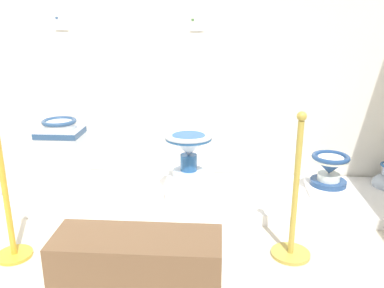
{
  "coord_description": "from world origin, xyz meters",
  "views": [
    {
      "loc": [
        2.22,
        -0.84,
        1.59
      ],
      "look_at": [
        1.98,
        2.51,
        0.53
      ],
      "focal_mm": 38.15,
      "sensor_mm": 36.0,
      "label": 1
    }
  ],
  "objects_px": {
    "stanchion_post_near_right": "(293,217)",
    "museum_bench": "(138,267)",
    "antique_toilet_tall_cobalt": "(61,141)",
    "plinth_block_leftmost": "(189,186)",
    "plinth_block_tall_cobalt": "(64,173)",
    "antique_toilet_leftmost": "(189,147)",
    "info_placard_second": "(197,24)",
    "stanchion_post_near_left": "(9,216)",
    "antique_toilet_central_ornate": "(330,167)",
    "info_placard_first": "(61,22)",
    "plinth_block_central_ornate": "(327,188)"
  },
  "relations": [
    {
      "from": "stanchion_post_near_right",
      "to": "museum_bench",
      "type": "height_order",
      "value": "stanchion_post_near_right"
    },
    {
      "from": "antique_toilet_tall_cobalt",
      "to": "plinth_block_leftmost",
      "type": "height_order",
      "value": "antique_toilet_tall_cobalt"
    },
    {
      "from": "plinth_block_tall_cobalt",
      "to": "antique_toilet_leftmost",
      "type": "distance_m",
      "value": 1.24
    },
    {
      "from": "antique_toilet_tall_cobalt",
      "to": "info_placard_second",
      "type": "relative_size",
      "value": 3.57
    },
    {
      "from": "info_placard_second",
      "to": "stanchion_post_near_left",
      "type": "distance_m",
      "value": 2.22
    },
    {
      "from": "antique_toilet_central_ornate",
      "to": "museum_bench",
      "type": "height_order",
      "value": "antique_toilet_central_ornate"
    },
    {
      "from": "antique_toilet_leftmost",
      "to": "stanchion_post_near_left",
      "type": "xyz_separation_m",
      "value": [
        -1.14,
        -0.92,
        -0.21
      ]
    },
    {
      "from": "stanchion_post_near_left",
      "to": "museum_bench",
      "type": "relative_size",
      "value": 1.03
    },
    {
      "from": "plinth_block_tall_cobalt",
      "to": "stanchion_post_near_right",
      "type": "bearing_deg",
      "value": -25.7
    },
    {
      "from": "stanchion_post_near_left",
      "to": "museum_bench",
      "type": "xyz_separation_m",
      "value": [
        0.94,
        -0.36,
        -0.11
      ]
    },
    {
      "from": "antique_toilet_leftmost",
      "to": "info_placard_second",
      "type": "distance_m",
      "value": 1.12
    },
    {
      "from": "antique_toilet_leftmost",
      "to": "antique_toilet_central_ornate",
      "type": "xyz_separation_m",
      "value": [
        1.23,
        0.13,
        -0.2
      ]
    },
    {
      "from": "antique_toilet_leftmost",
      "to": "info_placard_first",
      "type": "xyz_separation_m",
      "value": [
        -1.21,
        0.52,
        1.01
      ]
    },
    {
      "from": "plinth_block_tall_cobalt",
      "to": "antique_toilet_leftmost",
      "type": "height_order",
      "value": "antique_toilet_leftmost"
    },
    {
      "from": "info_placard_second",
      "to": "antique_toilet_central_ornate",
      "type": "bearing_deg",
      "value": -18.26
    },
    {
      "from": "museum_bench",
      "to": "plinth_block_central_ornate",
      "type": "bearing_deg",
      "value": 44.54
    },
    {
      "from": "plinth_block_tall_cobalt",
      "to": "antique_toilet_tall_cobalt",
      "type": "xyz_separation_m",
      "value": [
        0.0,
        0.0,
        0.31
      ]
    },
    {
      "from": "plinth_block_tall_cobalt",
      "to": "info_placard_second",
      "type": "height_order",
      "value": "info_placard_second"
    },
    {
      "from": "info_placard_first",
      "to": "plinth_block_leftmost",
      "type": "bearing_deg",
      "value": -23.22
    },
    {
      "from": "antique_toilet_central_ornate",
      "to": "stanchion_post_near_left",
      "type": "height_order",
      "value": "stanchion_post_near_left"
    },
    {
      "from": "info_placard_first",
      "to": "stanchion_post_near_right",
      "type": "xyz_separation_m",
      "value": [
        1.98,
        -1.29,
        -1.24
      ]
    },
    {
      "from": "plinth_block_leftmost",
      "to": "stanchion_post_near_left",
      "type": "xyz_separation_m",
      "value": [
        -1.14,
        -0.92,
        0.14
      ]
    },
    {
      "from": "antique_toilet_leftmost",
      "to": "stanchion_post_near_left",
      "type": "relative_size",
      "value": 0.41
    },
    {
      "from": "plinth_block_central_ornate",
      "to": "antique_toilet_leftmost",
      "type": "bearing_deg",
      "value": -174.16
    },
    {
      "from": "antique_toilet_tall_cobalt",
      "to": "info_placard_second",
      "type": "distance_m",
      "value": 1.62
    },
    {
      "from": "stanchion_post_near_right",
      "to": "museum_bench",
      "type": "relative_size",
      "value": 1.06
    },
    {
      "from": "antique_toilet_leftmost",
      "to": "museum_bench",
      "type": "xyz_separation_m",
      "value": [
        -0.2,
        -1.28,
        -0.32
      ]
    },
    {
      "from": "antique_toilet_central_ornate",
      "to": "info_placard_first",
      "type": "distance_m",
      "value": 2.75
    },
    {
      "from": "antique_toilet_tall_cobalt",
      "to": "antique_toilet_leftmost",
      "type": "relative_size",
      "value": 1.02
    },
    {
      "from": "antique_toilet_central_ornate",
      "to": "stanchion_post_near_right",
      "type": "relative_size",
      "value": 0.32
    },
    {
      "from": "antique_toilet_tall_cobalt",
      "to": "antique_toilet_leftmost",
      "type": "xyz_separation_m",
      "value": [
        1.18,
        -0.16,
        0.03
      ]
    },
    {
      "from": "plinth_block_leftmost",
      "to": "stanchion_post_near_right",
      "type": "bearing_deg",
      "value": -45.16
    },
    {
      "from": "antique_toilet_leftmost",
      "to": "stanchion_post_near_right",
      "type": "relative_size",
      "value": 0.4
    },
    {
      "from": "antique_toilet_leftmost",
      "to": "info_placard_first",
      "type": "relative_size",
      "value": 3.14
    },
    {
      "from": "antique_toilet_tall_cobalt",
      "to": "plinth_block_leftmost",
      "type": "relative_size",
      "value": 1.11
    },
    {
      "from": "antique_toilet_tall_cobalt",
      "to": "museum_bench",
      "type": "height_order",
      "value": "antique_toilet_tall_cobalt"
    },
    {
      "from": "antique_toilet_tall_cobalt",
      "to": "info_placard_first",
      "type": "xyz_separation_m",
      "value": [
        -0.03,
        0.36,
        1.03
      ]
    },
    {
      "from": "plinth_block_central_ornate",
      "to": "info_placard_first",
      "type": "bearing_deg",
      "value": 170.83
    },
    {
      "from": "plinth_block_central_ornate",
      "to": "plinth_block_tall_cobalt",
      "type": "bearing_deg",
      "value": 179.1
    },
    {
      "from": "stanchion_post_near_right",
      "to": "info_placard_second",
      "type": "bearing_deg",
      "value": 119.59
    },
    {
      "from": "plinth_block_tall_cobalt",
      "to": "museum_bench",
      "type": "bearing_deg",
      "value": -55.73
    },
    {
      "from": "plinth_block_central_ornate",
      "to": "info_placard_second",
      "type": "height_order",
      "value": "info_placard_second"
    },
    {
      "from": "museum_bench",
      "to": "plinth_block_leftmost",
      "type": "bearing_deg",
      "value": 81.26
    },
    {
      "from": "plinth_block_tall_cobalt",
      "to": "antique_toilet_central_ornate",
      "type": "distance_m",
      "value": 2.41
    },
    {
      "from": "stanchion_post_near_left",
      "to": "stanchion_post_near_right",
      "type": "xyz_separation_m",
      "value": [
        1.91,
        0.15,
        -0.02
      ]
    },
    {
      "from": "stanchion_post_near_left",
      "to": "antique_toilet_central_ornate",
      "type": "bearing_deg",
      "value": 23.87
    },
    {
      "from": "plinth_block_tall_cobalt",
      "to": "plinth_block_leftmost",
      "type": "distance_m",
      "value": 1.19
    },
    {
      "from": "stanchion_post_near_right",
      "to": "antique_toilet_central_ornate",
      "type": "bearing_deg",
      "value": 62.92
    },
    {
      "from": "plinth_block_leftmost",
      "to": "stanchion_post_near_left",
      "type": "bearing_deg",
      "value": -141.0
    },
    {
      "from": "antique_toilet_tall_cobalt",
      "to": "stanchion_post_near_right",
      "type": "xyz_separation_m",
      "value": [
        1.95,
        -0.94,
        -0.21
      ]
    }
  ]
}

